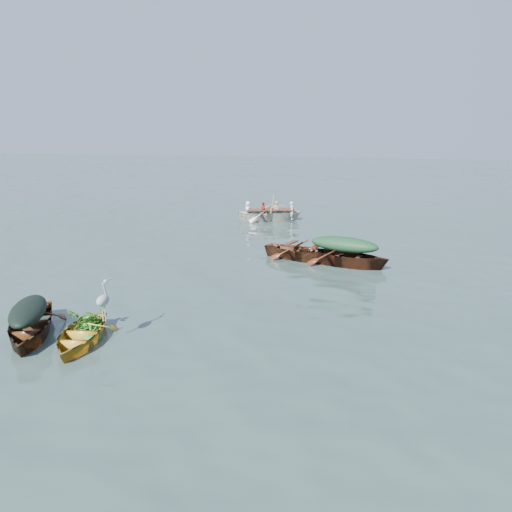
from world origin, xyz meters
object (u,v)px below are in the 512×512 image
at_px(rowed_boat, 270,221).
at_px(heron, 103,307).
at_px(dark_covered_boat, 31,336).
at_px(green_tarp_boat, 343,265).
at_px(open_wooden_boat, 304,260).
at_px(yellow_dinghy, 80,343).

bearing_deg(rowed_boat, heron, 160.33).
bearing_deg(heron, dark_covered_boat, 169.19).
xyz_separation_m(green_tarp_boat, heron, (-4.52, -7.72, 0.84)).
xyz_separation_m(dark_covered_boat, open_wooden_boat, (4.93, 8.20, 0.00)).
distance_m(green_tarp_boat, heron, 8.98).
height_order(yellow_dinghy, green_tarp_boat, green_tarp_boat).
relative_size(yellow_dinghy, green_tarp_boat, 0.66).
height_order(dark_covered_boat, green_tarp_boat, green_tarp_boat).
bearing_deg(open_wooden_boat, heron, 176.07).
height_order(open_wooden_boat, rowed_boat, rowed_boat).
distance_m(dark_covered_boat, open_wooden_boat, 9.57).
relative_size(open_wooden_boat, heron, 4.54).
relative_size(dark_covered_boat, rowed_boat, 0.80).
xyz_separation_m(open_wooden_boat, heron, (-3.10, -8.10, 0.84)).
bearing_deg(green_tarp_boat, heron, 164.48).
bearing_deg(rowed_boat, green_tarp_boat, -169.45).
height_order(yellow_dinghy, rowed_boat, rowed_boat).
xyz_separation_m(open_wooden_boat, rowed_boat, (-2.90, 7.27, 0.00)).
bearing_deg(dark_covered_boat, open_wooden_boat, 31.01).
bearing_deg(rowed_boat, yellow_dinghy, 158.42).
distance_m(yellow_dinghy, rowed_boat, 15.56).
distance_m(dark_covered_boat, rowed_boat, 15.60).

